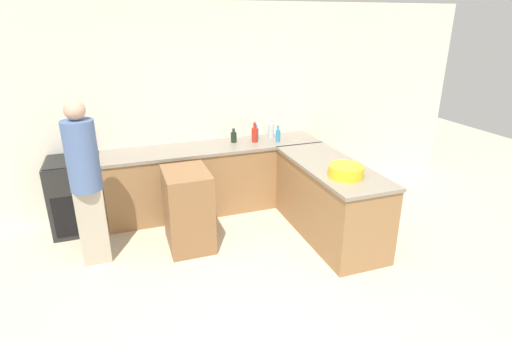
{
  "coord_description": "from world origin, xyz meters",
  "views": [
    {
      "loc": [
        -1.18,
        -2.78,
        2.46
      ],
      "look_at": [
        0.17,
        1.01,
        0.94
      ],
      "focal_mm": 28.0,
      "sensor_mm": 36.0,
      "label": 1
    }
  ],
  "objects_px": {
    "water_bottle_blue": "(256,133)",
    "vinegar_bottle_clear": "(271,130)",
    "wine_bottle_dark": "(234,137)",
    "person_by_range": "(86,178)",
    "range_oven": "(77,195)",
    "hot_sauce_bottle": "(255,134)",
    "mixing_bowl": "(346,171)",
    "dish_soap_bottle": "(278,135)",
    "island_table": "(188,209)"
  },
  "relations": [
    {
      "from": "range_oven",
      "to": "hot_sauce_bottle",
      "type": "relative_size",
      "value": 3.37
    },
    {
      "from": "island_table",
      "to": "hot_sauce_bottle",
      "type": "bearing_deg",
      "value": 37.89
    },
    {
      "from": "vinegar_bottle_clear",
      "to": "range_oven",
      "type": "bearing_deg",
      "value": -177.4
    },
    {
      "from": "island_table",
      "to": "range_oven",
      "type": "bearing_deg",
      "value": 144.63
    },
    {
      "from": "island_table",
      "to": "wine_bottle_dark",
      "type": "relative_size",
      "value": 4.8
    },
    {
      "from": "hot_sauce_bottle",
      "to": "person_by_range",
      "type": "bearing_deg",
      "value": -157.8
    },
    {
      "from": "dish_soap_bottle",
      "to": "water_bottle_blue",
      "type": "xyz_separation_m",
      "value": [
        -0.23,
        0.24,
        -0.01
      ]
    },
    {
      "from": "hot_sauce_bottle",
      "to": "dish_soap_bottle",
      "type": "bearing_deg",
      "value": -16.6
    },
    {
      "from": "island_table",
      "to": "water_bottle_blue",
      "type": "height_order",
      "value": "water_bottle_blue"
    },
    {
      "from": "wine_bottle_dark",
      "to": "person_by_range",
      "type": "height_order",
      "value": "person_by_range"
    },
    {
      "from": "wine_bottle_dark",
      "to": "vinegar_bottle_clear",
      "type": "relative_size",
      "value": 0.66
    },
    {
      "from": "range_oven",
      "to": "hot_sauce_bottle",
      "type": "distance_m",
      "value": 2.38
    },
    {
      "from": "range_oven",
      "to": "hot_sauce_bottle",
      "type": "bearing_deg",
      "value": 0.02
    },
    {
      "from": "island_table",
      "to": "water_bottle_blue",
      "type": "relative_size",
      "value": 4.68
    },
    {
      "from": "dish_soap_bottle",
      "to": "wine_bottle_dark",
      "type": "relative_size",
      "value": 1.19
    },
    {
      "from": "mixing_bowl",
      "to": "water_bottle_blue",
      "type": "xyz_separation_m",
      "value": [
        -0.4,
        1.71,
        0.01
      ]
    },
    {
      "from": "range_oven",
      "to": "water_bottle_blue",
      "type": "bearing_deg",
      "value": 3.66
    },
    {
      "from": "hot_sauce_bottle",
      "to": "water_bottle_blue",
      "type": "distance_m",
      "value": 0.17
    },
    {
      "from": "wine_bottle_dark",
      "to": "hot_sauce_bottle",
      "type": "relative_size",
      "value": 0.7
    },
    {
      "from": "person_by_range",
      "to": "range_oven",
      "type": "bearing_deg",
      "value": 103.22
    },
    {
      "from": "water_bottle_blue",
      "to": "mixing_bowl",
      "type": "bearing_deg",
      "value": -76.74
    },
    {
      "from": "range_oven",
      "to": "wine_bottle_dark",
      "type": "bearing_deg",
      "value": 2.27
    },
    {
      "from": "wine_bottle_dark",
      "to": "water_bottle_blue",
      "type": "xyz_separation_m",
      "value": [
        0.35,
        0.07,
        0.0
      ]
    },
    {
      "from": "range_oven",
      "to": "vinegar_bottle_clear",
      "type": "distance_m",
      "value": 2.67
    },
    {
      "from": "dish_soap_bottle",
      "to": "water_bottle_blue",
      "type": "relative_size",
      "value": 1.15
    },
    {
      "from": "water_bottle_blue",
      "to": "vinegar_bottle_clear",
      "type": "distance_m",
      "value": 0.22
    },
    {
      "from": "dish_soap_bottle",
      "to": "vinegar_bottle_clear",
      "type": "height_order",
      "value": "vinegar_bottle_clear"
    },
    {
      "from": "mixing_bowl",
      "to": "person_by_range",
      "type": "xyz_separation_m",
      "value": [
        -2.59,
        0.69,
        0.01
      ]
    },
    {
      "from": "range_oven",
      "to": "vinegar_bottle_clear",
      "type": "bearing_deg",
      "value": 2.6
    },
    {
      "from": "water_bottle_blue",
      "to": "vinegar_bottle_clear",
      "type": "relative_size",
      "value": 0.68
    },
    {
      "from": "hot_sauce_bottle",
      "to": "water_bottle_blue",
      "type": "relative_size",
      "value": 1.39
    },
    {
      "from": "mixing_bowl",
      "to": "hot_sauce_bottle",
      "type": "distance_m",
      "value": 1.63
    },
    {
      "from": "range_oven",
      "to": "mixing_bowl",
      "type": "xyz_separation_m",
      "value": [
        2.8,
        -1.55,
        0.51
      ]
    },
    {
      "from": "hot_sauce_bottle",
      "to": "person_by_range",
      "type": "height_order",
      "value": "person_by_range"
    },
    {
      "from": "range_oven",
      "to": "mixing_bowl",
      "type": "height_order",
      "value": "mixing_bowl"
    },
    {
      "from": "island_table",
      "to": "vinegar_bottle_clear",
      "type": "relative_size",
      "value": 3.18
    },
    {
      "from": "vinegar_bottle_clear",
      "to": "person_by_range",
      "type": "height_order",
      "value": "person_by_range"
    },
    {
      "from": "wine_bottle_dark",
      "to": "vinegar_bottle_clear",
      "type": "height_order",
      "value": "vinegar_bottle_clear"
    },
    {
      "from": "range_oven",
      "to": "wine_bottle_dark",
      "type": "distance_m",
      "value": 2.11
    },
    {
      "from": "dish_soap_bottle",
      "to": "range_oven",
      "type": "bearing_deg",
      "value": 178.02
    },
    {
      "from": "mixing_bowl",
      "to": "dish_soap_bottle",
      "type": "bearing_deg",
      "value": 96.7
    },
    {
      "from": "range_oven",
      "to": "dish_soap_bottle",
      "type": "bearing_deg",
      "value": -1.98
    },
    {
      "from": "wine_bottle_dark",
      "to": "hot_sauce_bottle",
      "type": "distance_m",
      "value": 0.29
    },
    {
      "from": "wine_bottle_dark",
      "to": "mixing_bowl",
      "type": "bearing_deg",
      "value": -65.25
    },
    {
      "from": "wine_bottle_dark",
      "to": "water_bottle_blue",
      "type": "distance_m",
      "value": 0.36
    },
    {
      "from": "vinegar_bottle_clear",
      "to": "hot_sauce_bottle",
      "type": "bearing_deg",
      "value": -157.69
    },
    {
      "from": "wine_bottle_dark",
      "to": "vinegar_bottle_clear",
      "type": "bearing_deg",
      "value": 3.79
    },
    {
      "from": "range_oven",
      "to": "dish_soap_bottle",
      "type": "height_order",
      "value": "dish_soap_bottle"
    },
    {
      "from": "water_bottle_blue",
      "to": "person_by_range",
      "type": "bearing_deg",
      "value": -155.13
    },
    {
      "from": "wine_bottle_dark",
      "to": "water_bottle_blue",
      "type": "relative_size",
      "value": 0.97
    }
  ]
}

